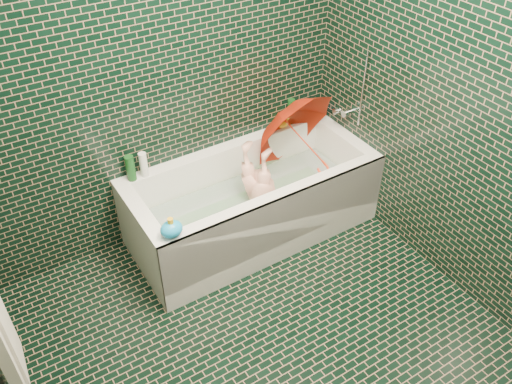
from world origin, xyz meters
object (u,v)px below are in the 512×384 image
rubber_duck (283,122)px  bath_toy (171,229)px  child (259,198)px  umbrella (304,141)px  bathtub (253,208)px

rubber_duck → bath_toy: bearing=-153.3°
child → umbrella: bearing=82.8°
umbrella → bath_toy: umbrella is taller
bathtub → child: (0.03, -0.02, 0.10)m
bathtub → umbrella: umbrella is taller
umbrella → rubber_duck: umbrella is taller
bathtub → rubber_duck: (0.47, 0.34, 0.38)m
child → bathtub: bearing=-143.0°
bathtub → child: bearing=-34.5°
child → bath_toy: size_ratio=6.30×
bath_toy → child: bearing=19.3°
child → rubber_duck: rubber_duck is taller
bathtub → umbrella: 0.60m
child → rubber_duck: (0.44, 0.36, 0.28)m
bathtub → rubber_duck: bearing=35.5°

